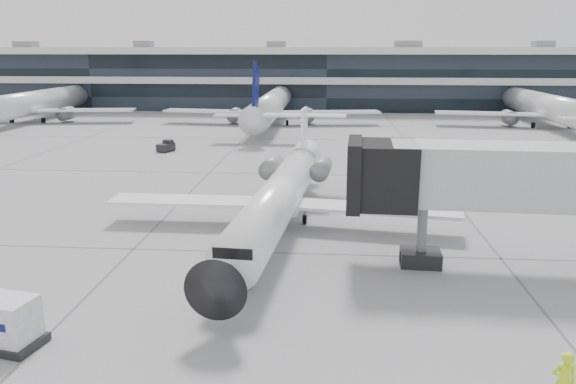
{
  "coord_description": "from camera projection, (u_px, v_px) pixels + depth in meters",
  "views": [
    {
      "loc": [
        0.82,
        -28.76,
        10.78
      ],
      "look_at": [
        -1.61,
        3.34,
        2.6
      ],
      "focal_mm": 35.0,
      "sensor_mm": 36.0,
      "label": 1
    }
  ],
  "objects": [
    {
      "name": "ground",
      "position": [
        313.0,
        254.0,
        30.51
      ],
      "size": [
        220.0,
        220.0,
        0.0
      ],
      "primitive_type": "plane",
      "color": "gray",
      "rests_on": "ground"
    },
    {
      "name": "terminal",
      "position": [
        327.0,
        80.0,
        108.52
      ],
      "size": [
        170.0,
        22.0,
        10.0
      ],
      "primitive_type": "cube",
      "color": "black",
      "rests_on": "ground"
    },
    {
      "name": "bg_jet_left",
      "position": [
        35.0,
        121.0,
        86.96
      ],
      "size": [
        32.0,
        40.0,
        9.6
      ],
      "primitive_type": null,
      "color": "silver",
      "rests_on": "ground"
    },
    {
      "name": "bg_jet_center",
      "position": [
        272.0,
        124.0,
        84.24
      ],
      "size": [
        32.0,
        40.0,
        9.6
      ],
      "primitive_type": null,
      "color": "silver",
      "rests_on": "ground"
    },
    {
      "name": "bg_jet_right",
      "position": [
        546.0,
        126.0,
        81.31
      ],
      "size": [
        32.0,
        40.0,
        9.6
      ],
      "primitive_type": null,
      "color": "silver",
      "rests_on": "ground"
    },
    {
      "name": "regional_jet",
      "position": [
        281.0,
        194.0,
        34.49
      ],
      "size": [
        21.94,
        27.42,
        6.33
      ],
      "rotation": [
        0.0,
        0.0,
        -0.08
      ],
      "color": "white",
      "rests_on": "ground"
    },
    {
      "name": "ramp_worker",
      "position": [
        563.0,
        382.0,
        16.97
      ],
      "size": [
        0.76,
        0.51,
        2.05
      ],
      "primitive_type": "imported",
      "rotation": [
        0.0,
        0.0,
        3.11
      ],
      "color": "#CEFF1A",
      "rests_on": "ground"
    },
    {
      "name": "cargo_uld",
      "position": [
        8.0,
        323.0,
        20.76
      ],
      "size": [
        2.59,
        2.12,
        1.88
      ],
      "rotation": [
        0.0,
        0.0,
        -0.2
      ],
      "color": "black",
      "rests_on": "ground"
    },
    {
      "name": "traffic_cone",
      "position": [
        245.0,
        198.0,
        40.72
      ],
      "size": [
        0.5,
        0.5,
        0.64
      ],
      "rotation": [
        0.0,
        0.0,
        0.17
      ],
      "color": "#FF520D",
      "rests_on": "ground"
    },
    {
      "name": "far_tug",
      "position": [
        166.0,
        146.0,
        61.09
      ],
      "size": [
        1.83,
        2.22,
        1.22
      ],
      "rotation": [
        0.0,
        0.0,
        -0.43
      ],
      "color": "black",
      "rests_on": "ground"
    }
  ]
}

